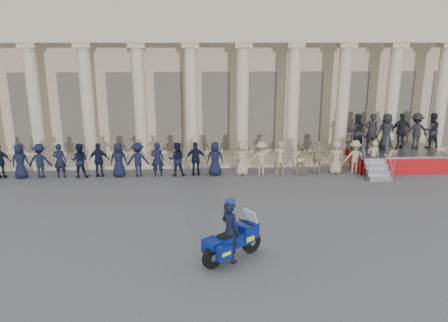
% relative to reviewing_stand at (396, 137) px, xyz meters
% --- Properties ---
extents(ground, '(90.00, 90.00, 0.00)m').
position_rel_reviewing_stand_xyz_m(ground, '(-9.30, -7.53, -1.56)').
color(ground, '#47474A').
rests_on(ground, ground).
extents(building, '(40.00, 12.50, 9.00)m').
position_rel_reviewing_stand_xyz_m(building, '(-9.30, 7.21, 2.96)').
color(building, tan).
rests_on(building, ground).
extents(officer_rank, '(20.75, 0.63, 1.67)m').
position_rel_reviewing_stand_xyz_m(officer_rank, '(-10.74, -1.22, -0.73)').
color(officer_rank, black).
rests_on(officer_rank, ground).
extents(reviewing_stand, '(4.90, 4.26, 2.76)m').
position_rel_reviewing_stand_xyz_m(reviewing_stand, '(0.00, 0.00, 0.00)').
color(reviewing_stand, gray).
rests_on(reviewing_stand, ground).
extents(motorcycle, '(1.87, 1.59, 1.43)m').
position_rel_reviewing_stand_xyz_m(motorcycle, '(-9.19, -9.84, -0.94)').
color(motorcycle, black).
rests_on(motorcycle, ground).
extents(rider, '(0.79, 0.83, 2.00)m').
position_rel_reviewing_stand_xyz_m(rider, '(-9.29, -9.92, -0.57)').
color(rider, black).
rests_on(rider, ground).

